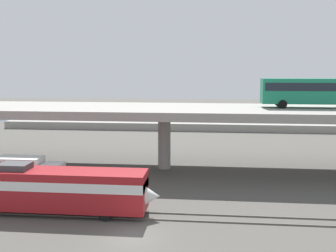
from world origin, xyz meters
The scene contains 13 objects.
ground_plane centered at (0.00, 0.00, 0.00)m, with size 260.00×260.00×0.00m, color #4C4944.
rail_strip_near centered at (0.00, 3.26, 0.06)m, with size 110.00×0.12×0.12m, color #59544C.
rail_strip_far centered at (0.00, 4.74, 0.06)m, with size 110.00×0.12×0.12m, color #59544C.
train_locomotive centered at (-7.07, 4.00, 2.19)m, with size 17.54×3.04×4.18m.
highway_overpass centered at (0.00, 20.00, 6.82)m, with size 96.00×12.20×7.44m.
transit_bus_on_overpass centered at (17.40, 20.99, 9.50)m, with size 12.00×2.68×3.40m.
service_truck_west centered at (-13.06, 11.18, 1.64)m, with size 6.80×2.46×3.04m.
pier_parking_lot centered at (0.00, 55.00, 0.72)m, with size 71.12×12.68×1.44m, color gray.
parked_car_0 centered at (11.28, 53.72, 2.21)m, with size 4.17×1.86×1.50m.
parked_car_1 centered at (-6.72, 53.97, 2.21)m, with size 4.42×1.99×1.50m.
parked_car_2 centered at (4.62, 57.96, 2.21)m, with size 4.21×1.99×1.50m.
parked_car_3 centered at (-23.53, 57.15, 2.21)m, with size 4.31×1.99×1.50m.
harbor_water centered at (0.00, 78.00, 0.00)m, with size 140.00×36.00×0.01m, color navy.
Camera 1 is at (5.34, -27.05, 12.05)m, focal length 42.88 mm.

